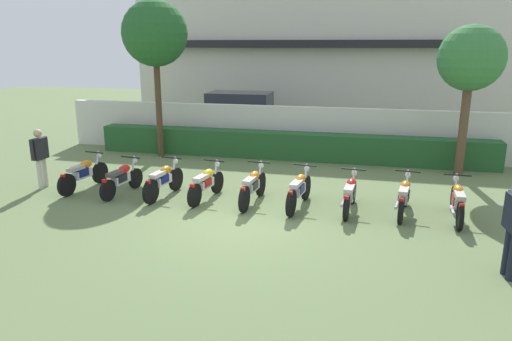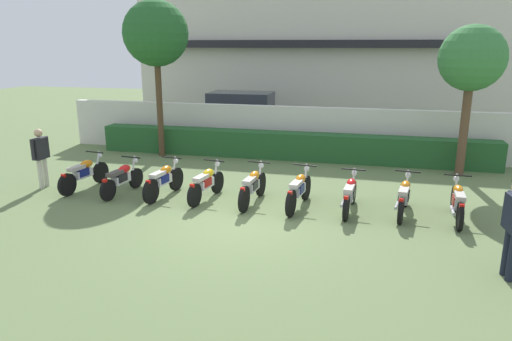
{
  "view_description": "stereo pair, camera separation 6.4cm",
  "coord_description": "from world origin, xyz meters",
  "px_view_note": "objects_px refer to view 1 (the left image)",
  "views": [
    {
      "loc": [
        2.7,
        -9.54,
        3.88
      ],
      "look_at": [
        0.0,
        1.72,
        0.78
      ],
      "focal_mm": 33.09,
      "sensor_mm": 36.0,
      "label": 1
    },
    {
      "loc": [
        2.77,
        -9.53,
        3.88
      ],
      "look_at": [
        0.0,
        1.72,
        0.78
      ],
      "focal_mm": 33.09,
      "sensor_mm": 36.0,
      "label": 2
    }
  ],
  "objects_px": {
    "motorcycle_in_row_0": "(83,174)",
    "motorcycle_in_row_1": "(122,179)",
    "tree_far_side": "(471,60)",
    "inspector_person": "(40,153)",
    "motorcycle_in_row_2": "(163,180)",
    "motorcycle_in_row_3": "(206,183)",
    "motorcycle_in_row_4": "(253,186)",
    "motorcycle_in_row_8": "(457,201)",
    "motorcycle_in_row_5": "(299,190)",
    "parked_car": "(243,114)",
    "motorcycle_in_row_6": "(350,194)",
    "motorcycle_in_row_7": "(404,196)",
    "tree_near_inspector": "(155,34)"
  },
  "relations": [
    {
      "from": "parked_car",
      "to": "motorcycle_in_row_8",
      "type": "bearing_deg",
      "value": -51.13
    },
    {
      "from": "tree_near_inspector",
      "to": "motorcycle_in_row_4",
      "type": "bearing_deg",
      "value": -44.24
    },
    {
      "from": "motorcycle_in_row_2",
      "to": "motorcycle_in_row_6",
      "type": "distance_m",
      "value": 4.8
    },
    {
      "from": "motorcycle_in_row_6",
      "to": "parked_car",
      "type": "bearing_deg",
      "value": 34.02
    },
    {
      "from": "motorcycle_in_row_7",
      "to": "motorcycle_in_row_3",
      "type": "bearing_deg",
      "value": 99.33
    },
    {
      "from": "motorcycle_in_row_1",
      "to": "motorcycle_in_row_2",
      "type": "bearing_deg",
      "value": -80.11
    },
    {
      "from": "tree_far_side",
      "to": "motorcycle_in_row_8",
      "type": "relative_size",
      "value": 2.39
    },
    {
      "from": "tree_near_inspector",
      "to": "motorcycle_in_row_7",
      "type": "distance_m",
      "value": 9.94
    },
    {
      "from": "parked_car",
      "to": "motorcycle_in_row_5",
      "type": "bearing_deg",
      "value": -67.78
    },
    {
      "from": "parked_car",
      "to": "inspector_person",
      "type": "relative_size",
      "value": 2.72
    },
    {
      "from": "motorcycle_in_row_7",
      "to": "parked_car",
      "type": "bearing_deg",
      "value": 43.96
    },
    {
      "from": "motorcycle_in_row_0",
      "to": "motorcycle_in_row_5",
      "type": "relative_size",
      "value": 0.99
    },
    {
      "from": "motorcycle_in_row_6",
      "to": "motorcycle_in_row_0",
      "type": "bearing_deg",
      "value": 93.71
    },
    {
      "from": "motorcycle_in_row_2",
      "to": "motorcycle_in_row_7",
      "type": "height_order",
      "value": "motorcycle_in_row_2"
    },
    {
      "from": "tree_far_side",
      "to": "motorcycle_in_row_2",
      "type": "height_order",
      "value": "tree_far_side"
    },
    {
      "from": "motorcycle_in_row_5",
      "to": "motorcycle_in_row_8",
      "type": "distance_m",
      "value": 3.62
    },
    {
      "from": "motorcycle_in_row_6",
      "to": "motorcycle_in_row_8",
      "type": "relative_size",
      "value": 0.99
    },
    {
      "from": "motorcycle_in_row_1",
      "to": "inspector_person",
      "type": "distance_m",
      "value": 2.52
    },
    {
      "from": "motorcycle_in_row_0",
      "to": "motorcycle_in_row_1",
      "type": "distance_m",
      "value": 1.26
    },
    {
      "from": "tree_far_side",
      "to": "motorcycle_in_row_2",
      "type": "relative_size",
      "value": 2.39
    },
    {
      "from": "parked_car",
      "to": "motorcycle_in_row_8",
      "type": "height_order",
      "value": "parked_car"
    },
    {
      "from": "inspector_person",
      "to": "motorcycle_in_row_2",
      "type": "bearing_deg",
      "value": 0.21
    },
    {
      "from": "motorcycle_in_row_2",
      "to": "inspector_person",
      "type": "distance_m",
      "value": 3.68
    },
    {
      "from": "parked_car",
      "to": "tree_near_inspector",
      "type": "xyz_separation_m",
      "value": [
        -1.87,
        -4.51,
        3.28
      ]
    },
    {
      "from": "tree_near_inspector",
      "to": "motorcycle_in_row_8",
      "type": "bearing_deg",
      "value": -25.48
    },
    {
      "from": "parked_car",
      "to": "motorcycle_in_row_4",
      "type": "height_order",
      "value": "parked_car"
    },
    {
      "from": "motorcycle_in_row_0",
      "to": "motorcycle_in_row_5",
      "type": "bearing_deg",
      "value": -83.48
    },
    {
      "from": "motorcycle_in_row_2",
      "to": "tree_far_side",
      "type": "bearing_deg",
      "value": -54.93
    },
    {
      "from": "tree_near_inspector",
      "to": "motorcycle_in_row_5",
      "type": "height_order",
      "value": "tree_near_inspector"
    },
    {
      "from": "motorcycle_in_row_0",
      "to": "motorcycle_in_row_6",
      "type": "relative_size",
      "value": 1.05
    },
    {
      "from": "motorcycle_in_row_3",
      "to": "motorcycle_in_row_5",
      "type": "relative_size",
      "value": 0.94
    },
    {
      "from": "tree_far_side",
      "to": "inspector_person",
      "type": "relative_size",
      "value": 2.69
    },
    {
      "from": "motorcycle_in_row_3",
      "to": "motorcycle_in_row_7",
      "type": "relative_size",
      "value": 0.98
    },
    {
      "from": "motorcycle_in_row_5",
      "to": "motorcycle_in_row_6",
      "type": "bearing_deg",
      "value": -82.35
    },
    {
      "from": "motorcycle_in_row_0",
      "to": "motorcycle_in_row_8",
      "type": "distance_m",
      "value": 9.62
    },
    {
      "from": "motorcycle_in_row_7",
      "to": "motorcycle_in_row_0",
      "type": "bearing_deg",
      "value": 98.45
    },
    {
      "from": "tree_near_inspector",
      "to": "motorcycle_in_row_4",
      "type": "xyz_separation_m",
      "value": [
        4.49,
        -4.37,
        -3.76
      ]
    },
    {
      "from": "motorcycle_in_row_0",
      "to": "motorcycle_in_row_4",
      "type": "distance_m",
      "value": 4.83
    },
    {
      "from": "tree_far_side",
      "to": "motorcycle_in_row_3",
      "type": "height_order",
      "value": "tree_far_side"
    },
    {
      "from": "motorcycle_in_row_1",
      "to": "motorcycle_in_row_8",
      "type": "relative_size",
      "value": 0.95
    },
    {
      "from": "motorcycle_in_row_1",
      "to": "motorcycle_in_row_2",
      "type": "height_order",
      "value": "motorcycle_in_row_2"
    },
    {
      "from": "motorcycle_in_row_8",
      "to": "motorcycle_in_row_1",
      "type": "bearing_deg",
      "value": 93.12
    },
    {
      "from": "motorcycle_in_row_2",
      "to": "motorcycle_in_row_4",
      "type": "distance_m",
      "value": 2.4
    },
    {
      "from": "motorcycle_in_row_5",
      "to": "inspector_person",
      "type": "relative_size",
      "value": 1.18
    },
    {
      "from": "parked_car",
      "to": "motorcycle_in_row_2",
      "type": "relative_size",
      "value": 2.42
    },
    {
      "from": "motorcycle_in_row_3",
      "to": "motorcycle_in_row_7",
      "type": "height_order",
      "value": "same"
    },
    {
      "from": "motorcycle_in_row_3",
      "to": "motorcycle_in_row_0",
      "type": "bearing_deg",
      "value": 97.23
    },
    {
      "from": "motorcycle_in_row_6",
      "to": "motorcycle_in_row_7",
      "type": "bearing_deg",
      "value": -80.95
    },
    {
      "from": "motorcycle_in_row_1",
      "to": "motorcycle_in_row_3",
      "type": "bearing_deg",
      "value": -80.73
    },
    {
      "from": "tree_near_inspector",
      "to": "tree_far_side",
      "type": "xyz_separation_m",
      "value": [
        10.0,
        -0.24,
        -0.76
      ]
    }
  ]
}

